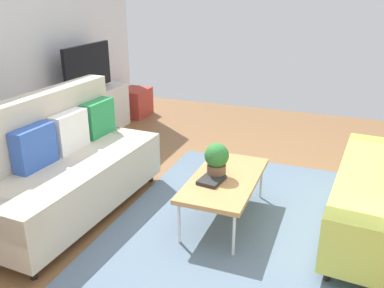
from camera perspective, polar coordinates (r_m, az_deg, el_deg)
ground_plane at (r=3.69m, az=4.80°, el=-11.39°), size 7.68×7.68×0.00m
area_rug at (r=3.71m, az=7.25°, el=-11.24°), size 2.90×2.20×0.01m
couch_beige at (r=3.89m, az=-17.61°, el=-3.07°), size 1.94×0.93×1.10m
coffee_table at (r=3.60m, az=4.64°, el=-5.08°), size 1.10×0.56×0.42m
tv_console at (r=5.88m, az=-14.02°, el=4.11°), size 1.40×0.44×0.64m
tv at (r=5.72m, az=-14.42°, el=10.15°), size 1.00×0.20×0.64m
storage_trunk at (r=6.75m, az=-7.97°, el=5.84°), size 0.52×0.40×0.44m
potted_plant at (r=3.54m, az=3.48°, el=-2.13°), size 0.22×0.22×0.31m
table_book_0 at (r=3.50m, az=2.75°, el=-5.07°), size 0.26×0.21×0.03m
vase_0 at (r=5.37m, az=-18.33°, el=6.40°), size 0.10×0.10×0.14m
vase_1 at (r=5.48m, az=-17.32°, el=7.11°), size 0.11×0.11×0.20m
bottle_0 at (r=5.56m, az=-15.50°, el=7.29°), size 0.06×0.06×0.16m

